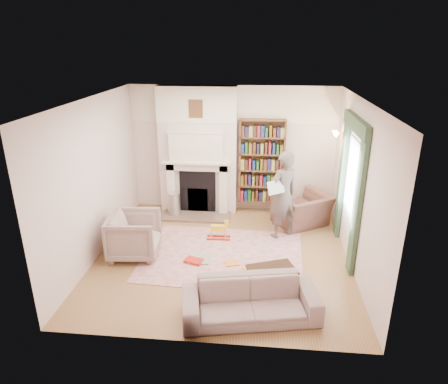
# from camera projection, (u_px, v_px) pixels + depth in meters

# --- Properties ---
(floor) EXTENTS (4.50, 4.50, 0.00)m
(floor) POSITION_uv_depth(u_px,v_px,m) (223.00, 256.00, 7.28)
(floor) COLOR brown
(floor) RESTS_ON ground
(ceiling) EXTENTS (4.50, 4.50, 0.00)m
(ceiling) POSITION_uv_depth(u_px,v_px,m) (222.00, 100.00, 6.28)
(ceiling) COLOR white
(ceiling) RESTS_ON wall_back
(wall_back) EXTENTS (4.50, 0.00, 4.50)m
(wall_back) POSITION_uv_depth(u_px,v_px,m) (233.00, 150.00, 8.88)
(wall_back) COLOR beige
(wall_back) RESTS_ON floor
(wall_front) EXTENTS (4.50, 0.00, 4.50)m
(wall_front) POSITION_uv_depth(u_px,v_px,m) (203.00, 248.00, 4.69)
(wall_front) COLOR beige
(wall_front) RESTS_ON floor
(wall_left) EXTENTS (0.00, 4.50, 4.50)m
(wall_left) POSITION_uv_depth(u_px,v_px,m) (95.00, 179.00, 6.99)
(wall_left) COLOR beige
(wall_left) RESTS_ON floor
(wall_right) EXTENTS (0.00, 4.50, 4.50)m
(wall_right) POSITION_uv_depth(u_px,v_px,m) (358.00, 188.00, 6.58)
(wall_right) COLOR beige
(wall_right) RESTS_ON floor
(fireplace) EXTENTS (1.70, 0.58, 2.80)m
(fireplace) POSITION_uv_depth(u_px,v_px,m) (198.00, 152.00, 8.76)
(fireplace) COLOR beige
(fireplace) RESTS_ON floor
(bookcase) EXTENTS (1.00, 0.24, 1.85)m
(bookcase) POSITION_uv_depth(u_px,v_px,m) (262.00, 162.00, 8.78)
(bookcase) COLOR brown
(bookcase) RESTS_ON floor
(window) EXTENTS (0.02, 0.90, 1.30)m
(window) POSITION_uv_depth(u_px,v_px,m) (353.00, 177.00, 6.94)
(window) COLOR silver
(window) RESTS_ON wall_right
(curtain_left) EXTENTS (0.07, 0.32, 2.40)m
(curtain_left) POSITION_uv_depth(u_px,v_px,m) (357.00, 206.00, 6.38)
(curtain_left) COLOR #2E4830
(curtain_left) RESTS_ON floor
(curtain_right) EXTENTS (0.07, 0.32, 2.40)m
(curtain_right) POSITION_uv_depth(u_px,v_px,m) (342.00, 178.00, 7.68)
(curtain_right) COLOR #2E4830
(curtain_right) RESTS_ON floor
(pelmet) EXTENTS (0.09, 1.70, 0.24)m
(pelmet) POSITION_uv_depth(u_px,v_px,m) (356.00, 124.00, 6.61)
(pelmet) COLOR #2E4830
(pelmet) RESTS_ON wall_right
(wall_sconce) EXTENTS (0.20, 0.24, 0.24)m
(wall_sconce) POSITION_uv_depth(u_px,v_px,m) (333.00, 137.00, 7.82)
(wall_sconce) COLOR gold
(wall_sconce) RESTS_ON wall_right
(rug) EXTENTS (2.94, 2.32, 0.01)m
(rug) POSITION_uv_depth(u_px,v_px,m) (223.00, 256.00, 7.27)
(rug) COLOR beige
(rug) RESTS_ON floor
(armchair_reading) EXTENTS (1.37, 1.33, 0.68)m
(armchair_reading) POSITION_uv_depth(u_px,v_px,m) (302.00, 209.00, 8.41)
(armchair_reading) COLOR #4C2928
(armchair_reading) RESTS_ON floor
(armchair_left) EXTENTS (0.95, 0.93, 0.80)m
(armchair_left) POSITION_uv_depth(u_px,v_px,m) (134.00, 235.00, 7.17)
(armchair_left) COLOR #C0B29E
(armchair_left) RESTS_ON floor
(sofa) EXTENTS (2.01, 1.09, 0.56)m
(sofa) POSITION_uv_depth(u_px,v_px,m) (251.00, 300.00, 5.58)
(sofa) COLOR gray
(sofa) RESTS_ON floor
(man_reading) EXTENTS (0.76, 0.72, 1.76)m
(man_reading) POSITION_uv_depth(u_px,v_px,m) (283.00, 195.00, 7.70)
(man_reading) COLOR #534942
(man_reading) RESTS_ON floor
(newspaper) EXTENTS (0.35, 0.30, 0.24)m
(newspaper) POSITION_uv_depth(u_px,v_px,m) (276.00, 187.00, 7.45)
(newspaper) COLOR silver
(newspaper) RESTS_ON man_reading
(coffee_table) EXTENTS (0.82, 0.67, 0.45)m
(coffee_table) POSITION_uv_depth(u_px,v_px,m) (271.00, 281.00, 6.11)
(coffee_table) COLOR #351E12
(coffee_table) RESTS_ON floor
(paraffin_heater) EXTENTS (0.31, 0.31, 0.55)m
(paraffin_heater) POSITION_uv_depth(u_px,v_px,m) (175.00, 205.00, 8.82)
(paraffin_heater) COLOR #B7B9C0
(paraffin_heater) RESTS_ON floor
(rocking_horse) EXTENTS (0.47, 0.20, 0.40)m
(rocking_horse) POSITION_uv_depth(u_px,v_px,m) (219.00, 230.00, 7.82)
(rocking_horse) COLOR gold
(rocking_horse) RESTS_ON rug
(board_game) EXTENTS (0.37, 0.37, 0.03)m
(board_game) POSITION_uv_depth(u_px,v_px,m) (199.00, 259.00, 7.12)
(board_game) COLOR #E3C850
(board_game) RESTS_ON rug
(game_box_lid) EXTENTS (0.36, 0.29, 0.05)m
(game_box_lid) POSITION_uv_depth(u_px,v_px,m) (194.00, 261.00, 7.04)
(game_box_lid) COLOR red
(game_box_lid) RESTS_ON rug
(comic_annuals) EXTENTS (0.63, 0.68, 0.02)m
(comic_annuals) POSITION_uv_depth(u_px,v_px,m) (237.00, 269.00, 6.81)
(comic_annuals) COLOR red
(comic_annuals) RESTS_ON rug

